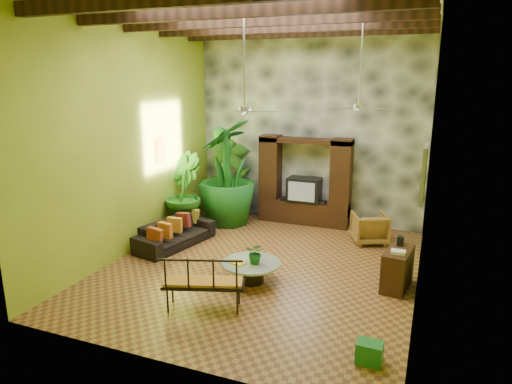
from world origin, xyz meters
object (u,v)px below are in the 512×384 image
at_px(entertainment_center, 304,188).
at_px(wicker_armchair, 370,228).
at_px(tall_plant_b, 183,193).
at_px(iron_bench, 201,280).
at_px(tall_plant_a, 230,175).
at_px(side_console, 397,269).
at_px(tall_plant_c, 227,172).
at_px(coffee_table, 252,269).
at_px(ceiling_fan_front, 244,99).
at_px(green_bin, 369,352).
at_px(sofa, 175,233).
at_px(ceiling_fan_back, 359,97).

relative_size(entertainment_center, wicker_armchair, 3.09).
distance_m(tall_plant_b, iron_bench, 4.22).
bearing_deg(tall_plant_b, wicker_armchair, 10.66).
height_order(tall_plant_a, side_console, tall_plant_a).
relative_size(tall_plant_a, tall_plant_c, 0.83).
height_order(tall_plant_a, iron_bench, tall_plant_a).
xyz_separation_m(tall_plant_b, tall_plant_c, (0.78, 0.96, 0.39)).
distance_m(tall_plant_a, coffee_table, 4.55).
bearing_deg(tall_plant_c, tall_plant_a, 109.26).
xyz_separation_m(tall_plant_b, coffee_table, (2.72, -2.14, -0.73)).
bearing_deg(entertainment_center, wicker_armchair, -25.35).
distance_m(ceiling_fan_front, tall_plant_a, 4.64).
distance_m(tall_plant_b, green_bin, 6.52).
bearing_deg(tall_plant_a, sofa, -93.26).
xyz_separation_m(iron_bench, green_bin, (2.80, -0.43, -0.40)).
relative_size(sofa, tall_plant_c, 0.73).
xyz_separation_m(wicker_armchair, green_bin, (0.67, -4.75, -0.20)).
bearing_deg(ceiling_fan_back, tall_plant_a, 152.49).
bearing_deg(coffee_table, side_console, 16.63).
height_order(ceiling_fan_front, sofa, ceiling_fan_front).
bearing_deg(side_console, green_bin, -85.51).
distance_m(wicker_armchair, tall_plant_b, 4.61).
bearing_deg(coffee_table, tall_plant_a, 119.70).
bearing_deg(entertainment_center, tall_plant_a, 179.64).
xyz_separation_m(entertainment_center, tall_plant_a, (-2.14, 0.01, 0.17)).
bearing_deg(sofa, iron_bench, -128.98).
height_order(side_console, green_bin, side_console).
bearing_deg(ceiling_fan_back, green_bin, -76.15).
relative_size(sofa, tall_plant_b, 1.02).
distance_m(tall_plant_a, side_console, 5.76).
bearing_deg(green_bin, ceiling_fan_front, 142.45).
bearing_deg(tall_plant_b, ceiling_fan_front, -36.60).
bearing_deg(ceiling_fan_front, green_bin, -37.55).
xyz_separation_m(tall_plant_c, iron_bench, (1.59, -4.43, -0.83)).
distance_m(entertainment_center, iron_bench, 5.21).
distance_m(tall_plant_c, side_console, 5.19).
bearing_deg(coffee_table, tall_plant_b, 141.71).
bearing_deg(wicker_armchair, ceiling_fan_front, 28.97).
height_order(ceiling_fan_front, green_bin, ceiling_fan_front).
height_order(sofa, coffee_table, sofa).
height_order(iron_bench, green_bin, iron_bench).
bearing_deg(ceiling_fan_back, entertainment_center, 129.57).
relative_size(sofa, tall_plant_a, 0.88).
xyz_separation_m(ceiling_fan_front, tall_plant_c, (-1.67, 2.78, -2.02)).
relative_size(iron_bench, green_bin, 4.09).
xyz_separation_m(ceiling_fan_front, ceiling_fan_back, (1.80, 1.60, 0.00)).
height_order(sofa, green_bin, sofa).
relative_size(ceiling_fan_front, tall_plant_b, 0.94).
xyz_separation_m(entertainment_center, ceiling_fan_back, (1.60, -1.94, 2.44)).
xyz_separation_m(ceiling_fan_front, sofa, (-2.10, 0.82, -3.11)).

